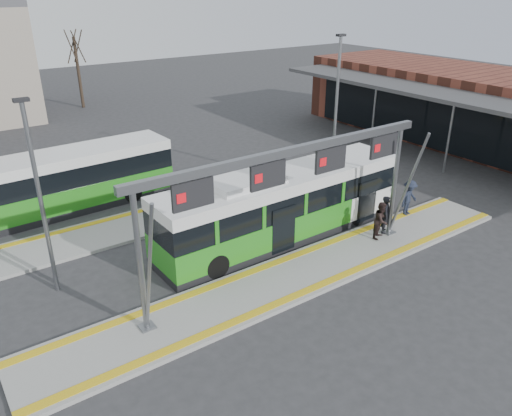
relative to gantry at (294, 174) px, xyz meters
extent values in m
plane|color=#2D2D30|center=(0.35, -0.25, -4.30)|extent=(120.00, 120.00, 0.00)
cube|color=gray|center=(0.35, -0.25, -4.22)|extent=(22.00, 3.00, 0.15)
cube|color=gray|center=(-3.65, 7.75, -4.22)|extent=(20.00, 3.00, 0.15)
cube|color=gold|center=(0.35, 0.90, -4.14)|extent=(22.00, 0.35, 0.02)
cube|color=gold|center=(0.35, -1.40, -4.14)|extent=(22.00, 0.35, 0.02)
cube|color=gold|center=(-3.65, 8.90, -4.14)|extent=(20.00, 0.35, 0.02)
cylinder|color=slate|center=(-6.15, 0.05, -1.62)|extent=(0.20, 0.20, 5.05)
cube|color=slate|center=(-6.15, 0.05, -4.12)|extent=(0.50, 0.50, 0.06)
cylinder|color=slate|center=(-6.15, -0.65, -1.62)|extent=(0.12, 1.46, 4.90)
cylinder|color=slate|center=(5.85, 0.05, -1.62)|extent=(0.20, 0.20, 5.05)
cube|color=slate|center=(5.85, 0.05, -4.12)|extent=(0.50, 0.50, 0.06)
cylinder|color=slate|center=(5.85, -0.65, -1.62)|extent=(0.12, 1.46, 4.90)
cube|color=slate|center=(-0.15, 0.05, 0.90)|extent=(13.00, 0.25, 0.30)
cube|color=black|center=(-4.15, 0.05, 0.20)|extent=(1.50, 0.12, 0.95)
cube|color=red|center=(-4.60, -0.02, 0.20)|extent=(0.32, 0.02, 0.32)
cube|color=black|center=(-1.15, 0.05, 0.20)|extent=(1.50, 0.12, 0.95)
cube|color=red|center=(-1.60, -0.02, 0.20)|extent=(0.32, 0.02, 0.32)
cube|color=black|center=(1.85, 0.05, 0.20)|extent=(1.50, 0.12, 0.95)
cube|color=red|center=(1.40, -0.02, 0.20)|extent=(0.32, 0.02, 0.32)
cube|color=black|center=(4.85, 0.05, 0.20)|extent=(1.50, 0.12, 0.95)
cube|color=red|center=(4.40, -0.02, 0.20)|extent=(0.32, 0.02, 0.32)
cube|color=black|center=(18.15, 3.75, -2.30)|extent=(0.15, 28.00, 3.60)
cube|color=#3F3F42|center=(16.85, 3.75, 0.00)|extent=(4.00, 30.00, 0.25)
cylinder|color=slate|center=(15.15, 3.75, -2.15)|extent=(0.14, 0.14, 4.30)
cylinder|color=slate|center=(15.15, 9.75, -2.15)|extent=(0.14, 0.14, 4.30)
cube|color=black|center=(1.79, 2.80, -4.12)|extent=(12.31, 2.80, 0.36)
cube|color=#25801C|center=(1.79, 2.80, -3.35)|extent=(12.31, 2.80, 1.18)
cube|color=black|center=(1.79, 2.80, -2.25)|extent=(12.31, 2.72, 1.02)
cube|color=white|center=(1.79, 2.80, -1.49)|extent=(12.31, 2.80, 0.51)
cube|color=orange|center=(7.92, 2.90, -1.59)|extent=(0.08, 1.83, 0.29)
cube|color=white|center=(-0.25, 2.77, -1.08)|extent=(3.10, 1.87, 0.31)
cylinder|color=black|center=(-2.48, 1.58, -3.79)|extent=(1.03, 0.32, 1.02)
cylinder|color=black|center=(-2.52, 3.89, -3.79)|extent=(1.03, 0.32, 1.02)
cylinder|color=black|center=(5.49, 1.70, -3.79)|extent=(1.03, 0.32, 1.02)
cylinder|color=black|center=(5.46, 4.01, -3.79)|extent=(1.03, 0.32, 1.02)
cube|color=black|center=(-5.89, 11.61, -4.12)|extent=(12.14, 3.05, 0.35)
cube|color=#25801C|center=(-5.89, 11.61, -3.37)|extent=(12.14, 3.05, 1.15)
cube|color=black|center=(-5.89, 11.61, -2.29)|extent=(12.14, 2.97, 1.00)
cube|color=white|center=(-5.89, 11.61, -1.54)|extent=(12.14, 3.05, 0.50)
cylinder|color=black|center=(-2.23, 10.63, -3.80)|extent=(1.02, 0.34, 1.00)
cylinder|color=black|center=(-2.33, 12.89, -3.80)|extent=(1.02, 0.34, 1.00)
imported|color=black|center=(5.72, 0.20, -3.26)|extent=(0.78, 0.71, 1.79)
imported|color=black|center=(5.16, -0.02, -3.29)|extent=(1.01, 0.90, 1.71)
imported|color=#1D2335|center=(8.12, 0.85, -3.25)|extent=(1.24, 0.80, 1.81)
cylinder|color=#382B21|center=(-4.06, 30.93, -0.81)|extent=(0.28, 0.28, 6.98)
cylinder|color=#382B21|center=(2.68, 34.13, -1.15)|extent=(0.28, 0.28, 6.29)
cylinder|color=slate|center=(-7.91, 4.32, -0.67)|extent=(0.16, 0.16, 7.25)
cube|color=black|center=(-7.91, 4.32, 2.95)|extent=(0.50, 0.25, 0.12)
cylinder|color=slate|center=(7.62, 5.78, -0.15)|extent=(0.16, 0.16, 8.29)
cube|color=black|center=(7.62, 5.78, 3.99)|extent=(0.50, 0.25, 0.12)
camera|label=1|loc=(-11.03, -13.13, 6.41)|focal=35.00mm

